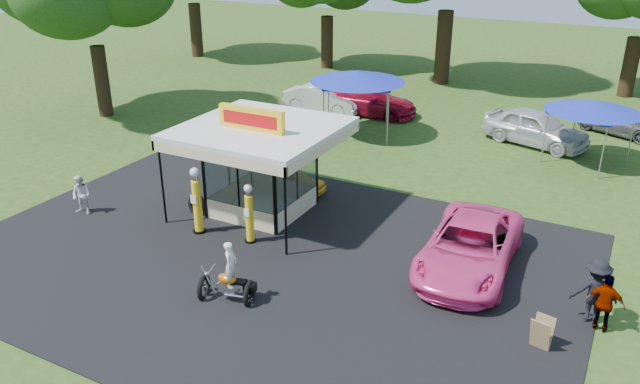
{
  "coord_description": "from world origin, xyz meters",
  "views": [
    {
      "loc": [
        9.97,
        -12.96,
        10.13
      ],
      "look_at": [
        0.98,
        4.0,
        1.78
      ],
      "focal_mm": 35.0,
      "sensor_mm": 36.0,
      "label": 1
    }
  ],
  "objects_px": {
    "spectator_east_b": "(605,304)",
    "motorcycle": "(229,278)",
    "gas_pump_right": "(249,215)",
    "bg_car_d": "(626,123)",
    "kiosk_car": "(292,180)",
    "pink_sedan": "(470,247)",
    "a_frame_sign": "(541,333)",
    "bg_car_a": "(324,98)",
    "gas_station_kiosk": "(261,167)",
    "spectator_east_a": "(595,291)",
    "bg_car_b": "(369,101)",
    "tent_east": "(593,107)",
    "bg_car_c": "(536,128)",
    "spectator_west": "(81,195)",
    "tent_west": "(357,77)",
    "gas_pump_left": "(197,202)"
  },
  "relations": [
    {
      "from": "a_frame_sign",
      "to": "bg_car_a",
      "type": "distance_m",
      "value": 22.55
    },
    {
      "from": "gas_station_kiosk",
      "to": "bg_car_a",
      "type": "height_order",
      "value": "gas_station_kiosk"
    },
    {
      "from": "kiosk_car",
      "to": "pink_sedan",
      "type": "bearing_deg",
      "value": -109.12
    },
    {
      "from": "motorcycle",
      "to": "a_frame_sign",
      "type": "relative_size",
      "value": 2.19
    },
    {
      "from": "a_frame_sign",
      "to": "bg_car_c",
      "type": "height_order",
      "value": "bg_car_c"
    },
    {
      "from": "gas_station_kiosk",
      "to": "tent_west",
      "type": "height_order",
      "value": "gas_station_kiosk"
    },
    {
      "from": "spectator_east_b",
      "to": "tent_east",
      "type": "xyz_separation_m",
      "value": [
        -1.99,
        13.3,
        1.79
      ]
    },
    {
      "from": "a_frame_sign",
      "to": "kiosk_car",
      "type": "height_order",
      "value": "kiosk_car"
    },
    {
      "from": "spectator_east_b",
      "to": "motorcycle",
      "type": "bearing_deg",
      "value": 22.05
    },
    {
      "from": "gas_pump_right",
      "to": "bg_car_d",
      "type": "relative_size",
      "value": 0.47
    },
    {
      "from": "motorcycle",
      "to": "spectator_east_b",
      "type": "distance_m",
      "value": 10.25
    },
    {
      "from": "kiosk_car",
      "to": "pink_sedan",
      "type": "xyz_separation_m",
      "value": [
        8.07,
        -2.8,
        0.31
      ]
    },
    {
      "from": "spectator_west",
      "to": "tent_west",
      "type": "bearing_deg",
      "value": 63.22
    },
    {
      "from": "a_frame_sign",
      "to": "spectator_east_a",
      "type": "relative_size",
      "value": 0.48
    },
    {
      "from": "spectator_east_b",
      "to": "a_frame_sign",
      "type": "bearing_deg",
      "value": 52.58
    },
    {
      "from": "motorcycle",
      "to": "bg_car_c",
      "type": "relative_size",
      "value": 0.39
    },
    {
      "from": "tent_east",
      "to": "bg_car_a",
      "type": "bearing_deg",
      "value": 172.49
    },
    {
      "from": "gas_station_kiosk",
      "to": "bg_car_b",
      "type": "height_order",
      "value": "gas_station_kiosk"
    },
    {
      "from": "gas_pump_left",
      "to": "tent_west",
      "type": "height_order",
      "value": "tent_west"
    },
    {
      "from": "motorcycle",
      "to": "a_frame_sign",
      "type": "bearing_deg",
      "value": -1.74
    },
    {
      "from": "gas_pump_left",
      "to": "bg_car_b",
      "type": "height_order",
      "value": "gas_pump_left"
    },
    {
      "from": "kiosk_car",
      "to": "bg_car_a",
      "type": "distance_m",
      "value": 11.69
    },
    {
      "from": "spectator_east_a",
      "to": "bg_car_d",
      "type": "distance_m",
      "value": 18.37
    },
    {
      "from": "gas_pump_left",
      "to": "spectator_east_a",
      "type": "bearing_deg",
      "value": 3.54
    },
    {
      "from": "gas_station_kiosk",
      "to": "bg_car_a",
      "type": "xyz_separation_m",
      "value": [
        -4.25,
        13.09,
        -1.02
      ]
    },
    {
      "from": "bg_car_c",
      "to": "spectator_east_b",
      "type": "bearing_deg",
      "value": -145.92
    },
    {
      "from": "spectator_west",
      "to": "kiosk_car",
      "type": "bearing_deg",
      "value": 37.53
    },
    {
      "from": "gas_pump_left",
      "to": "spectator_west",
      "type": "bearing_deg",
      "value": -170.57
    },
    {
      "from": "bg_car_b",
      "to": "bg_car_c",
      "type": "height_order",
      "value": "bg_car_c"
    },
    {
      "from": "tent_east",
      "to": "kiosk_car",
      "type": "bearing_deg",
      "value": -138.41
    },
    {
      "from": "motorcycle",
      "to": "tent_east",
      "type": "height_order",
      "value": "tent_east"
    },
    {
      "from": "gas_pump_right",
      "to": "spectator_east_a",
      "type": "height_order",
      "value": "gas_pump_right"
    },
    {
      "from": "pink_sedan",
      "to": "gas_pump_left",
      "type": "bearing_deg",
      "value": -170.74
    },
    {
      "from": "motorcycle",
      "to": "pink_sedan",
      "type": "height_order",
      "value": "motorcycle"
    },
    {
      "from": "bg_car_c",
      "to": "spectator_west",
      "type": "bearing_deg",
      "value": 157.42
    },
    {
      "from": "spectator_west",
      "to": "spectator_east_a",
      "type": "xyz_separation_m",
      "value": [
        17.65,
        1.6,
        0.19
      ]
    },
    {
      "from": "pink_sedan",
      "to": "bg_car_d",
      "type": "relative_size",
      "value": 1.24
    },
    {
      "from": "spectator_east_b",
      "to": "gas_pump_right",
      "type": "bearing_deg",
      "value": 3.3
    },
    {
      "from": "pink_sedan",
      "to": "bg_car_d",
      "type": "height_order",
      "value": "pink_sedan"
    },
    {
      "from": "motorcycle",
      "to": "bg_car_c",
      "type": "distance_m",
      "value": 19.06
    },
    {
      "from": "gas_station_kiosk",
      "to": "spectator_east_a",
      "type": "height_order",
      "value": "gas_station_kiosk"
    },
    {
      "from": "bg_car_c",
      "to": "gas_pump_left",
      "type": "bearing_deg",
      "value": 167.85
    },
    {
      "from": "pink_sedan",
      "to": "motorcycle",
      "type": "bearing_deg",
      "value": -141.17
    },
    {
      "from": "gas_pump_left",
      "to": "spectator_east_b",
      "type": "bearing_deg",
      "value": 2.06
    },
    {
      "from": "gas_station_kiosk",
      "to": "bg_car_c",
      "type": "distance_m",
      "value": 14.9
    },
    {
      "from": "spectator_east_b",
      "to": "gas_station_kiosk",
      "type": "bearing_deg",
      "value": -7.7
    },
    {
      "from": "bg_car_b",
      "to": "tent_east",
      "type": "relative_size",
      "value": 1.32
    },
    {
      "from": "motorcycle",
      "to": "pink_sedan",
      "type": "xyz_separation_m",
      "value": [
        5.58,
        5.0,
        0.02
      ]
    },
    {
      "from": "gas_station_kiosk",
      "to": "pink_sedan",
      "type": "height_order",
      "value": "gas_station_kiosk"
    },
    {
      "from": "motorcycle",
      "to": "pink_sedan",
      "type": "bearing_deg",
      "value": 27.2
    }
  ]
}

